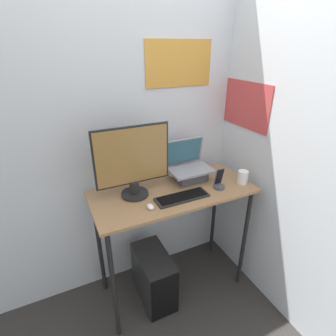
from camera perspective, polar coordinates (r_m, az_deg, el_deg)
The scene contains 11 objects.
ground_plane at distance 2.27m, azimuth 4.19°, elevation -28.33°, with size 12.00×12.00×0.00m, color #2D2B28.
wall_back at distance 1.95m, azimuth -3.16°, elevation 9.64°, with size 6.00×0.06×2.60m.
wall_side_right at distance 1.85m, azimuth 23.45°, elevation 6.70°, with size 0.06×6.00×2.60m.
desk at distance 1.88m, azimuth 1.18°, elevation -8.01°, with size 1.13×0.50×0.91m.
laptop at distance 1.93m, azimuth 4.70°, elevation -0.42°, with size 0.31×0.24×0.29m.
monitor at distance 1.67m, azimuth -7.66°, elevation 0.95°, with size 0.49×0.18×0.48m.
keyboard at distance 1.73m, azimuth 3.08°, elevation -6.36°, with size 0.36×0.12×0.02m.
mouse at distance 1.62m, azimuth -3.88°, elevation -8.40°, with size 0.04×0.06×0.03m.
cell_phone at distance 1.86m, azimuth 11.08°, elevation -3.24°, with size 0.08×0.08×0.15m.
computer_tower at distance 2.19m, azimuth -3.07°, elevation -22.51°, with size 0.22×0.42×0.41m.
mug at distance 1.96m, azimuth 15.95°, elevation -1.92°, with size 0.07×0.07×0.10m.
Camera 1 is at (-0.70, -1.15, 1.83)m, focal length 28.00 mm.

